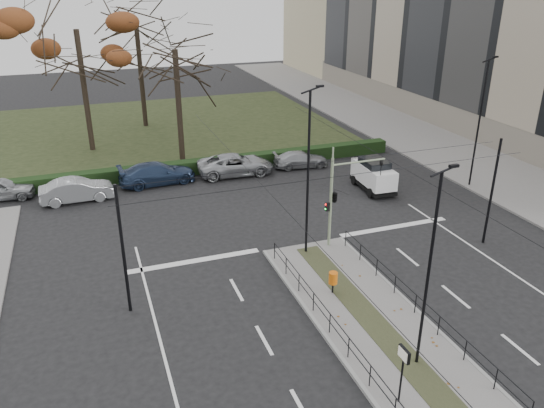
% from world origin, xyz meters
% --- Properties ---
extents(ground, '(140.00, 140.00, 0.00)m').
position_xyz_m(ground, '(0.00, 0.00, 0.00)').
color(ground, black).
rests_on(ground, ground).
extents(median_island, '(4.40, 15.00, 0.14)m').
position_xyz_m(median_island, '(0.00, -2.50, 0.07)').
color(median_island, slate).
rests_on(median_island, ground).
extents(sidewalk_east, '(8.00, 90.00, 0.14)m').
position_xyz_m(sidewalk_east, '(18.00, 22.00, 0.07)').
color(sidewalk_east, slate).
rests_on(sidewalk_east, ground).
extents(park, '(38.00, 26.00, 0.10)m').
position_xyz_m(park, '(-6.00, 32.00, 0.05)').
color(park, black).
rests_on(park, ground).
extents(hedge, '(38.00, 1.00, 1.00)m').
position_xyz_m(hedge, '(-6.00, 18.60, 0.50)').
color(hedge, black).
rests_on(hedge, ground).
extents(apartment_block, '(13.09, 52.10, 21.64)m').
position_xyz_m(apartment_block, '(27.97, 23.97, 10.39)').
color(apartment_block, tan).
rests_on(apartment_block, ground).
extents(median_railing, '(4.14, 13.24, 0.92)m').
position_xyz_m(median_railing, '(0.00, -2.60, 0.98)').
color(median_railing, black).
rests_on(median_railing, median_island).
extents(catenary, '(20.00, 34.00, 6.00)m').
position_xyz_m(catenary, '(0.00, 1.62, 3.42)').
color(catenary, black).
rests_on(catenary, ground).
extents(traffic_light, '(3.38, 1.92, 4.98)m').
position_xyz_m(traffic_light, '(1.55, 4.43, 3.04)').
color(traffic_light, gray).
rests_on(traffic_light, median_island).
extents(litter_bin, '(0.41, 0.41, 1.06)m').
position_xyz_m(litter_bin, '(-0.62, 0.08, 0.89)').
color(litter_bin, black).
rests_on(litter_bin, median_island).
extents(info_panel, '(0.13, 0.59, 2.25)m').
position_xyz_m(info_panel, '(-1.47, -6.91, 1.90)').
color(info_panel, black).
rests_on(info_panel, median_island).
extents(streetlamp_median_near, '(0.66, 0.13, 7.89)m').
position_xyz_m(streetlamp_median_near, '(0.30, -5.38, 4.15)').
color(streetlamp_median_near, black).
rests_on(streetlamp_median_near, median_island).
extents(streetlamp_median_far, '(0.74, 0.15, 8.80)m').
position_xyz_m(streetlamp_median_far, '(-0.20, 4.15, 4.61)').
color(streetlamp_median_far, black).
rests_on(streetlamp_median_far, median_island).
extents(streetlamp_sidewalk, '(0.73, 0.15, 8.79)m').
position_xyz_m(streetlamp_sidewalk, '(14.52, 9.31, 4.61)').
color(streetlamp_sidewalk, black).
rests_on(streetlamp_sidewalk, sidewalk_east).
extents(parked_car_first, '(4.44, 2.04, 1.47)m').
position_xyz_m(parked_car_first, '(-16.28, 17.95, 0.74)').
color(parked_car_first, '#96999D').
rests_on(parked_car_first, ground).
extents(parked_car_second, '(4.71, 1.81, 1.53)m').
position_xyz_m(parked_car_second, '(-11.49, 15.90, 0.77)').
color(parked_car_second, '#96999D').
rests_on(parked_car_second, ground).
extents(parked_car_third, '(5.49, 2.56, 1.55)m').
position_xyz_m(parked_car_third, '(-6.06, 17.31, 0.78)').
color(parked_car_third, '#21304D').
rests_on(parked_car_third, ground).
extents(parked_car_fourth, '(5.69, 2.81, 1.55)m').
position_xyz_m(parked_car_fourth, '(-0.29, 17.26, 0.78)').
color(parked_car_fourth, '#96999D').
rests_on(parked_car_fourth, ground).
extents(white_van, '(2.01, 4.03, 2.18)m').
position_xyz_m(white_van, '(7.79, 11.09, 1.15)').
color(white_van, white).
rests_on(white_van, ground).
extents(rust_tree, '(9.01, 9.01, 12.81)m').
position_xyz_m(rust_tree, '(-10.08, 27.04, 9.82)').
color(rust_tree, black).
rests_on(rust_tree, park).
extents(bare_tree_center, '(8.83, 8.83, 13.14)m').
position_xyz_m(bare_tree_center, '(-4.80, 33.44, 9.27)').
color(bare_tree_center, black).
rests_on(bare_tree_center, park).
extents(bare_tree_near, '(7.63, 7.63, 11.35)m').
position_xyz_m(bare_tree_near, '(-3.39, 21.93, 8.02)').
color(bare_tree_near, black).
rests_on(bare_tree_near, park).
extents(parked_car_fifth, '(4.39, 2.13, 1.23)m').
position_xyz_m(parked_car_fifth, '(4.92, 17.17, 0.62)').
color(parked_car_fifth, '#96999D').
rests_on(parked_car_fifth, ground).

